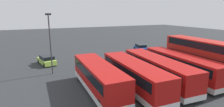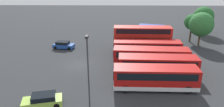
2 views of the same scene
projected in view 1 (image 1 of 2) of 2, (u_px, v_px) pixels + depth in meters
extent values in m
plane|color=#2D3033|center=(116.00, 60.00, 31.24)|extent=(140.00, 140.00, 0.00)
cube|color=red|center=(200.00, 55.00, 24.08)|extent=(2.78, 10.65, 4.20)
cube|color=silver|center=(199.00, 68.00, 24.49)|extent=(2.82, 10.69, 0.55)
cube|color=black|center=(200.00, 57.00, 24.12)|extent=(2.82, 9.85, 0.90)
cube|color=black|center=(202.00, 44.00, 23.74)|extent=(2.82, 9.85, 0.90)
cube|color=black|center=(173.00, 49.00, 28.90)|extent=(2.25, 0.11, 1.10)
cylinder|color=black|center=(172.00, 62.00, 27.57)|extent=(0.32, 1.11, 1.10)
cylinder|color=black|center=(184.00, 61.00, 28.43)|extent=(0.32, 1.11, 1.10)
cylinder|color=black|center=(220.00, 79.00, 20.58)|extent=(0.32, 1.11, 1.10)
cube|color=#B71411|center=(181.00, 65.00, 22.35)|extent=(2.81, 11.45, 2.60)
cube|color=silver|center=(180.00, 73.00, 22.58)|extent=(2.85, 11.49, 0.55)
cube|color=black|center=(182.00, 60.00, 22.22)|extent=(2.85, 10.65, 0.90)
cube|color=black|center=(154.00, 51.00, 27.35)|extent=(2.25, 0.11, 1.10)
cylinder|color=black|center=(153.00, 65.00, 26.02)|extent=(0.32, 1.11, 1.10)
cylinder|color=black|center=(165.00, 64.00, 26.88)|extent=(0.32, 1.11, 1.10)
cylinder|color=black|center=(203.00, 88.00, 18.32)|extent=(0.32, 1.11, 1.10)
cylinder|color=black|center=(218.00, 84.00, 19.18)|extent=(0.32, 1.11, 1.10)
cube|color=#B71411|center=(157.00, 69.00, 20.75)|extent=(3.15, 11.67, 2.60)
cube|color=silver|center=(157.00, 77.00, 20.98)|extent=(3.20, 11.72, 0.55)
cube|color=black|center=(158.00, 64.00, 20.61)|extent=(3.17, 10.88, 0.90)
cube|color=black|center=(134.00, 54.00, 25.88)|extent=(2.25, 0.18, 1.10)
cylinder|color=black|center=(131.00, 69.00, 24.56)|extent=(0.36, 1.11, 1.10)
cylinder|color=black|center=(145.00, 67.00, 25.36)|extent=(0.36, 1.11, 1.10)
cylinder|color=black|center=(174.00, 95.00, 16.62)|extent=(0.36, 1.11, 1.10)
cylinder|color=black|center=(193.00, 92.00, 17.42)|extent=(0.36, 1.11, 1.10)
cube|color=#B71411|center=(134.00, 74.00, 18.98)|extent=(2.88, 10.98, 2.60)
cube|color=silver|center=(134.00, 83.00, 19.21)|extent=(2.92, 11.03, 0.55)
cube|color=black|center=(134.00, 69.00, 18.85)|extent=(2.91, 10.19, 0.90)
cube|color=black|center=(113.00, 57.00, 23.78)|extent=(2.25, 0.13, 1.10)
cylinder|color=black|center=(110.00, 74.00, 22.45)|extent=(0.33, 1.11, 1.10)
cylinder|color=black|center=(126.00, 72.00, 23.30)|extent=(0.33, 1.11, 1.10)
cylinder|color=black|center=(146.00, 103.00, 15.16)|extent=(0.33, 1.11, 1.10)
cylinder|color=black|center=(167.00, 99.00, 16.01)|extent=(0.33, 1.11, 1.10)
cube|color=#B71411|center=(98.00, 77.00, 18.34)|extent=(2.69, 10.37, 2.60)
cube|color=silver|center=(99.00, 86.00, 18.57)|extent=(2.73, 10.41, 0.55)
cube|color=black|center=(98.00, 71.00, 18.21)|extent=(2.74, 9.57, 0.90)
cube|color=black|center=(85.00, 59.00, 22.85)|extent=(2.25, 0.09, 1.10)
cylinder|color=black|center=(79.00, 76.00, 21.51)|extent=(0.31, 1.10, 1.10)
cylinder|color=black|center=(97.00, 74.00, 22.39)|extent=(0.31, 1.10, 1.10)
cylinder|color=black|center=(101.00, 106.00, 14.79)|extent=(0.31, 1.10, 1.10)
cylinder|color=black|center=(125.00, 100.00, 15.67)|extent=(0.31, 1.10, 1.10)
cylinder|color=black|center=(224.00, 62.00, 28.23)|extent=(0.50, 1.04, 1.00)
cube|color=#1E479E|center=(141.00, 49.00, 38.17)|extent=(2.39, 4.20, 0.70)
cube|color=black|center=(141.00, 46.00, 38.22)|extent=(1.99, 2.61, 0.55)
cylinder|color=black|center=(147.00, 51.00, 37.13)|extent=(0.32, 0.67, 0.64)
cylinder|color=black|center=(140.00, 51.00, 36.71)|extent=(0.32, 0.67, 0.64)
cylinder|color=black|center=(142.00, 48.00, 39.73)|extent=(0.32, 0.67, 0.64)
cylinder|color=black|center=(135.00, 49.00, 39.31)|extent=(0.32, 0.67, 0.64)
cube|color=#A5D14C|center=(47.00, 61.00, 28.46)|extent=(2.72, 4.52, 0.70)
cube|color=black|center=(47.00, 57.00, 28.17)|extent=(2.17, 2.84, 0.55)
cylinder|color=black|center=(39.00, 61.00, 29.20)|extent=(0.36, 0.67, 0.64)
cylinder|color=black|center=(49.00, 60.00, 30.15)|extent=(0.36, 0.67, 0.64)
cylinder|color=black|center=(45.00, 65.00, 26.87)|extent=(0.36, 0.67, 0.64)
cylinder|color=black|center=(55.00, 63.00, 27.82)|extent=(0.36, 0.67, 0.64)
cylinder|color=#38383D|center=(51.00, 46.00, 23.28)|extent=(0.16, 0.16, 7.70)
cube|color=#262628|center=(48.00, 14.00, 22.39)|extent=(0.70, 0.30, 0.24)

